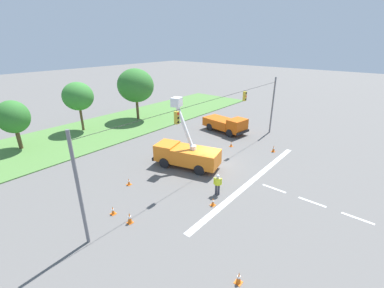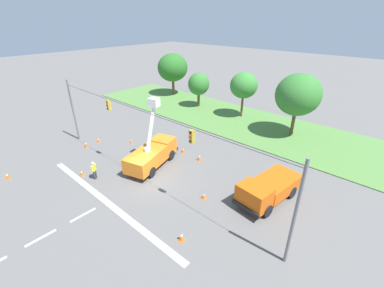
{
  "view_description": "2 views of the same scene",
  "coord_description": "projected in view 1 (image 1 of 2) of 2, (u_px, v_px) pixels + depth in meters",
  "views": [
    {
      "loc": [
        -18.39,
        -12.66,
        11.37
      ],
      "look_at": [
        -0.96,
        1.81,
        2.2
      ],
      "focal_mm": 24.0,
      "sensor_mm": 36.0,
      "label": 1
    },
    {
      "loc": [
        16.0,
        -11.83,
        13.39
      ],
      "look_at": [
        1.45,
        4.43,
        2.48
      ],
      "focal_mm": 24.0,
      "sensor_mm": 36.0,
      "label": 2
    }
  ],
  "objects": [
    {
      "name": "traffic_cone_foreground_left",
      "position": [
        129.0,
        182.0,
        21.64
      ],
      "size": [
        0.36,
        0.36,
        0.62
      ],
      "color": "orange",
      "rests_on": "ground"
    },
    {
      "name": "lane_markings",
      "position": [
        268.0,
        186.0,
        21.5
      ],
      "size": [
        17.6,
        15.25,
        0.01
      ],
      "color": "silver",
      "rests_on": "ground"
    },
    {
      "name": "traffic_cone_mid_left",
      "position": [
        231.0,
        144.0,
        29.49
      ],
      "size": [
        0.36,
        0.36,
        0.63
      ],
      "color": "orange",
      "rests_on": "ground"
    },
    {
      "name": "traffic_cone_near_bucket",
      "position": [
        239.0,
        278.0,
        12.83
      ],
      "size": [
        0.36,
        0.36,
        0.7
      ],
      "color": "orange",
      "rests_on": "ground"
    },
    {
      "name": "tree_centre",
      "position": [
        78.0,
        96.0,
        33.03
      ],
      "size": [
        3.82,
        3.99,
        6.49
      ],
      "color": "brown",
      "rests_on": "ground"
    },
    {
      "name": "tree_west",
      "position": [
        13.0,
        117.0,
        27.47
      ],
      "size": [
        3.28,
        3.51,
        5.53
      ],
      "color": "brown",
      "rests_on": "ground"
    },
    {
      "name": "utility_truck_bucket_lift",
      "position": [
        186.0,
        154.0,
        24.4
      ],
      "size": [
        3.97,
        6.71,
        6.66
      ],
      "color": "orange",
      "rests_on": "ground"
    },
    {
      "name": "tree_east",
      "position": [
        136.0,
        86.0,
        37.78
      ],
      "size": [
        5.15,
        5.58,
        7.63
      ],
      "color": "brown",
      "rests_on": "ground"
    },
    {
      "name": "signal_gantry",
      "position": [
        214.0,
        125.0,
        23.32
      ],
      "size": [
        26.2,
        0.33,
        7.2
      ],
      "color": "slate",
      "rests_on": "ground"
    },
    {
      "name": "grass_verge",
      "position": [
        107.0,
        128.0,
        35.52
      ],
      "size": [
        56.0,
        12.0,
        0.1
      ],
      "primitive_type": "cube",
      "color": "#517F3D",
      "rests_on": "ground"
    },
    {
      "name": "traffic_cone_far_right",
      "position": [
        160.0,
        152.0,
        27.4
      ],
      "size": [
        0.36,
        0.36,
        0.61
      ],
      "color": "orange",
      "rests_on": "ground"
    },
    {
      "name": "road_worker",
      "position": [
        218.0,
        183.0,
        20.03
      ],
      "size": [
        0.4,
        0.58,
        1.77
      ],
      "color": "#383842",
      "rests_on": "ground"
    },
    {
      "name": "traffic_cone_lane_edge_b",
      "position": [
        213.0,
        202.0,
        18.93
      ],
      "size": [
        0.36,
        0.36,
        0.65
      ],
      "color": "orange",
      "rests_on": "ground"
    },
    {
      "name": "traffic_cone_mid_right",
      "position": [
        130.0,
        218.0,
        17.06
      ],
      "size": [
        0.36,
        0.36,
        0.82
      ],
      "color": "orange",
      "rests_on": "ground"
    },
    {
      "name": "ground_plane",
      "position": [
        213.0,
        167.0,
        24.88
      ],
      "size": [
        200.0,
        200.0,
        0.0
      ],
      "primitive_type": "plane",
      "color": "#605E5B"
    },
    {
      "name": "traffic_cone_far_left",
      "position": [
        177.0,
        145.0,
        29.04
      ],
      "size": [
        0.36,
        0.36,
        0.78
      ],
      "color": "orange",
      "rests_on": "ground"
    },
    {
      "name": "utility_truck_support_near",
      "position": [
        226.0,
        124.0,
        33.87
      ],
      "size": [
        3.23,
        6.28,
        2.13
      ],
      "color": "#D6560F",
      "rests_on": "ground"
    },
    {
      "name": "traffic_cone_lane_edge_a",
      "position": [
        274.0,
        149.0,
        28.07
      ],
      "size": [
        0.36,
        0.36,
        0.74
      ],
      "color": "orange",
      "rests_on": "ground"
    },
    {
      "name": "traffic_cone_foreground_right",
      "position": [
        113.0,
        210.0,
        17.97
      ],
      "size": [
        0.36,
        0.36,
        0.63
      ],
      "color": "orange",
      "rests_on": "ground"
    }
  ]
}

